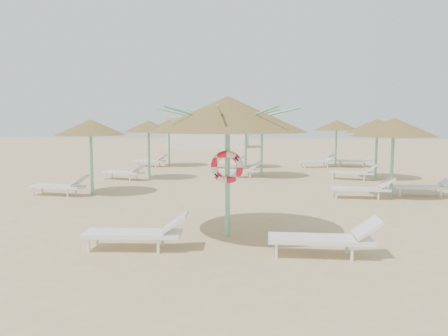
# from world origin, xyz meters

# --- Properties ---
(ground) EXTENTS (120.00, 120.00, 0.00)m
(ground) POSITION_xyz_m (0.00, 0.00, 0.00)
(ground) COLOR tan
(ground) RESTS_ON ground
(main_palapa) EXTENTS (3.49, 3.49, 3.13)m
(main_palapa) POSITION_xyz_m (0.25, -0.23, 2.72)
(main_palapa) COLOR #70C3A3
(main_palapa) RESTS_ON ground
(lounger_main_a) EXTENTS (2.14, 0.83, 0.76)m
(lounger_main_a) POSITION_xyz_m (-1.38, -1.47, 0.36)
(lounger_main_a) COLOR white
(lounger_main_a) RESTS_ON ground
(lounger_main_b) EXTENTS (2.12, 0.69, 0.76)m
(lounger_main_b) POSITION_xyz_m (2.31, -1.43, 0.36)
(lounger_main_b) COLOR white
(lounger_main_b) RESTS_ON ground
(palapa_field) EXTENTS (19.31, 13.47, 2.72)m
(palapa_field) POSITION_xyz_m (2.14, 10.22, 2.31)
(palapa_field) COLOR #70C3A3
(palapa_field) RESTS_ON ground
(service_hut) EXTENTS (8.40, 4.40, 3.25)m
(service_hut) POSITION_xyz_m (-6.00, 35.00, 1.64)
(service_hut) COLOR silver
(service_hut) RESTS_ON ground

